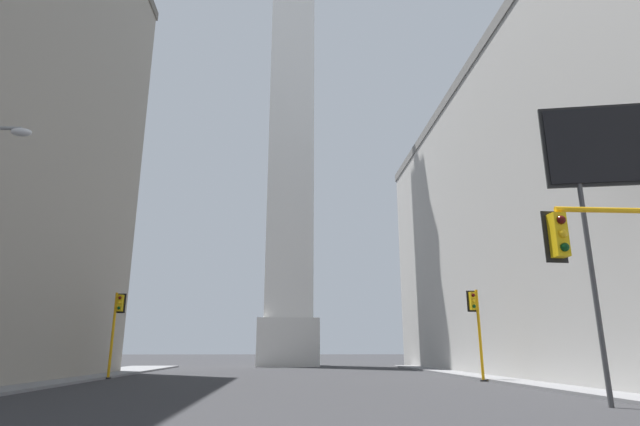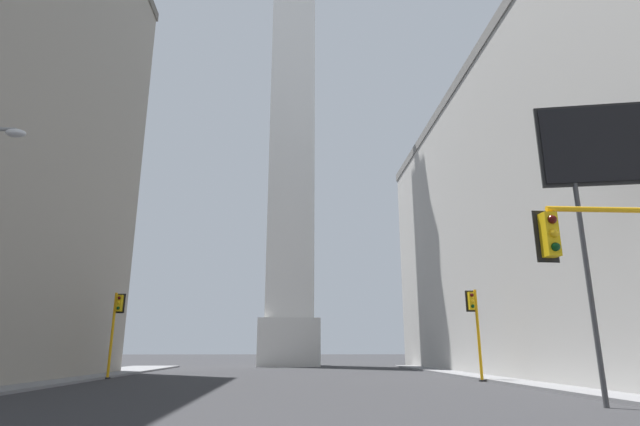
{
  "view_description": "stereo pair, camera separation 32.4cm",
  "coord_description": "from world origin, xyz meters",
  "px_view_note": "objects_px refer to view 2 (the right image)",
  "views": [
    {
      "loc": [
        -0.25,
        -1.78,
        1.86
      ],
      "look_at": [
        2.77,
        43.64,
        14.33
      ],
      "focal_mm": 28.0,
      "sensor_mm": 36.0,
      "label": 1
    },
    {
      "loc": [
        0.07,
        -1.8,
        1.86
      ],
      "look_at": [
        2.77,
        43.64,
        14.33
      ],
      "focal_mm": 28.0,
      "sensor_mm": 36.0,
      "label": 2
    }
  ],
  "objects_px": {
    "billboard_sign": "(638,151)",
    "traffic_light_mid_right": "(475,320)",
    "traffic_light_mid_left": "(116,321)",
    "obelisk": "(292,117)"
  },
  "relations": [
    {
      "from": "traffic_light_mid_right",
      "to": "billboard_sign",
      "type": "relative_size",
      "value": 0.5
    },
    {
      "from": "obelisk",
      "to": "traffic_light_mid_left",
      "type": "distance_m",
      "value": 39.21
    },
    {
      "from": "obelisk",
      "to": "traffic_light_mid_right",
      "type": "relative_size",
      "value": 11.92
    },
    {
      "from": "traffic_light_mid_left",
      "to": "traffic_light_mid_right",
      "type": "bearing_deg",
      "value": -10.19
    },
    {
      "from": "obelisk",
      "to": "billboard_sign",
      "type": "relative_size",
      "value": 6.0
    },
    {
      "from": "traffic_light_mid_left",
      "to": "obelisk",
      "type": "bearing_deg",
      "value": 65.16
    },
    {
      "from": "traffic_light_mid_left",
      "to": "billboard_sign",
      "type": "height_order",
      "value": "billboard_sign"
    },
    {
      "from": "billboard_sign",
      "to": "traffic_light_mid_right",
      "type": "bearing_deg",
      "value": 95.3
    },
    {
      "from": "obelisk",
      "to": "traffic_light_mid_right",
      "type": "bearing_deg",
      "value": -68.56
    },
    {
      "from": "traffic_light_mid_right",
      "to": "traffic_light_mid_left",
      "type": "height_order",
      "value": "traffic_light_mid_left"
    }
  ]
}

